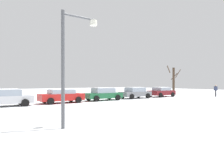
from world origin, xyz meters
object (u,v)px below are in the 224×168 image
Objects in this scene: parked_car_silver at (5,98)px; parked_car_red at (61,96)px; parked_car_green at (103,94)px; parked_car_maroon at (162,92)px; pedestrian_crossing at (216,90)px; parked_car_gray at (135,93)px; street_lamp at (70,56)px.

parked_car_silver reaches higher than parked_car_red.
parked_car_silver is at bearing -179.28° from parked_car_green.
pedestrian_crossing reaches higher than parked_car_maroon.
parked_car_silver is 1.05× the size of parked_car_gray.
pedestrian_crossing reaches higher than parked_car_silver.
parked_car_gray is (14.24, 11.20, -2.50)m from street_lamp.
street_lamp reaches higher than parked_car_green.
parked_car_silver is 15.20m from parked_car_gray.
pedestrian_crossing is (25.90, 6.74, -2.23)m from street_lamp.
parked_car_maroon is 7.95m from pedestrian_crossing.
parked_car_silver reaches higher than parked_car_green.
parked_car_green is at bearing 165.53° from pedestrian_crossing.
street_lamp is 11.95m from parked_car_red.
parked_car_red is 2.53× the size of pedestrian_crossing.
parked_car_gray is (15.20, 0.28, -0.03)m from parked_car_silver.
street_lamp is at bearing -129.69° from parked_car_green.
parked_car_gray is (5.07, 0.15, -0.01)m from parked_car_green.
parked_car_red is at bearing -178.70° from parked_car_green.
parked_car_gray is at bearing 1.50° from parked_car_red.
parked_car_gray is at bearing 179.48° from parked_car_maroon.
parked_car_maroon is at bearing 146.16° from pedestrian_crossing.
parked_car_maroon is 2.32× the size of pedestrian_crossing.
parked_car_maroon is (5.07, -0.05, -0.02)m from parked_car_gray.
street_lamp is 1.20× the size of parked_car_red.
parked_car_silver is 5.07m from parked_car_red.
street_lamp reaches higher than pedestrian_crossing.
pedestrian_crossing is at bearing -14.47° from parked_car_green.
parked_car_maroon is at bearing 0.65° from parked_car_silver.
parked_car_gray is at bearing 1.70° from parked_car_green.
parked_car_red is 10.14m from parked_car_gray.
parked_car_red is 1.03× the size of parked_car_gray.
parked_car_silver is 27.19m from pedestrian_crossing.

